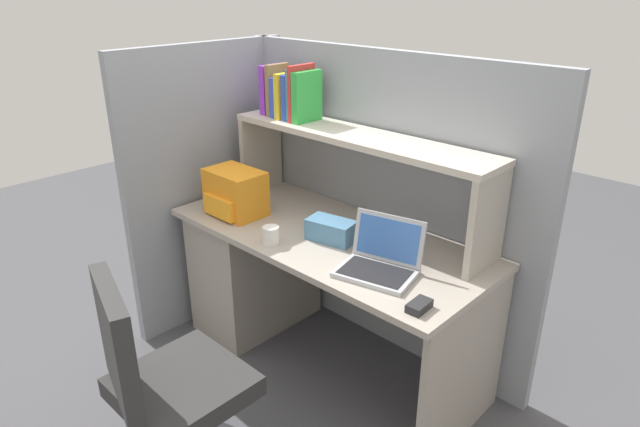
{
  "coord_description": "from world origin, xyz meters",
  "views": [
    {
      "loc": [
        1.63,
        -1.75,
        1.86
      ],
      "look_at": [
        0.0,
        -0.05,
        0.85
      ],
      "focal_mm": 31.16,
      "sensor_mm": 36.0,
      "label": 1
    }
  ],
  "objects_px": {
    "tissue_box": "(331,230)",
    "office_chair": "(170,403)",
    "backpack": "(235,193)",
    "paper_cup": "(271,235)",
    "computer_mouse": "(419,306)",
    "laptop": "(380,260)"
  },
  "relations": [
    {
      "from": "paper_cup",
      "to": "tissue_box",
      "type": "height_order",
      "value": "tissue_box"
    },
    {
      "from": "computer_mouse",
      "to": "backpack",
      "type": "bearing_deg",
      "value": 172.17
    },
    {
      "from": "office_chair",
      "to": "tissue_box",
      "type": "bearing_deg",
      "value": -70.42
    },
    {
      "from": "computer_mouse",
      "to": "paper_cup",
      "type": "relative_size",
      "value": 1.28
    },
    {
      "from": "tissue_box",
      "to": "office_chair",
      "type": "height_order",
      "value": "office_chair"
    },
    {
      "from": "backpack",
      "to": "office_chair",
      "type": "relative_size",
      "value": 0.32
    },
    {
      "from": "backpack",
      "to": "tissue_box",
      "type": "xyz_separation_m",
      "value": [
        0.57,
        0.11,
        -0.06
      ]
    },
    {
      "from": "paper_cup",
      "to": "office_chair",
      "type": "xyz_separation_m",
      "value": [
        0.22,
        -0.71,
        -0.38
      ]
    },
    {
      "from": "backpack",
      "to": "office_chair",
      "type": "xyz_separation_m",
      "value": [
        0.61,
        -0.82,
        -0.45
      ]
    },
    {
      "from": "tissue_box",
      "to": "backpack",
      "type": "bearing_deg",
      "value": 179.37
    },
    {
      "from": "laptop",
      "to": "computer_mouse",
      "type": "xyz_separation_m",
      "value": [
        0.28,
        -0.13,
        -0.03
      ]
    },
    {
      "from": "laptop",
      "to": "computer_mouse",
      "type": "height_order",
      "value": "laptop"
    },
    {
      "from": "laptop",
      "to": "office_chair",
      "type": "height_order",
      "value": "laptop"
    },
    {
      "from": "office_chair",
      "to": "paper_cup",
      "type": "bearing_deg",
      "value": -56.01
    },
    {
      "from": "laptop",
      "to": "paper_cup",
      "type": "distance_m",
      "value": 0.54
    },
    {
      "from": "laptop",
      "to": "paper_cup",
      "type": "height_order",
      "value": "laptop"
    },
    {
      "from": "backpack",
      "to": "paper_cup",
      "type": "height_order",
      "value": "backpack"
    },
    {
      "from": "paper_cup",
      "to": "computer_mouse",
      "type": "bearing_deg",
      "value": 0.51
    },
    {
      "from": "computer_mouse",
      "to": "tissue_box",
      "type": "relative_size",
      "value": 0.47
    },
    {
      "from": "tissue_box",
      "to": "laptop",
      "type": "bearing_deg",
      "value": -23.62
    },
    {
      "from": "laptop",
      "to": "backpack",
      "type": "bearing_deg",
      "value": -178.1
    },
    {
      "from": "laptop",
      "to": "tissue_box",
      "type": "bearing_deg",
      "value": 167.61
    }
  ]
}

